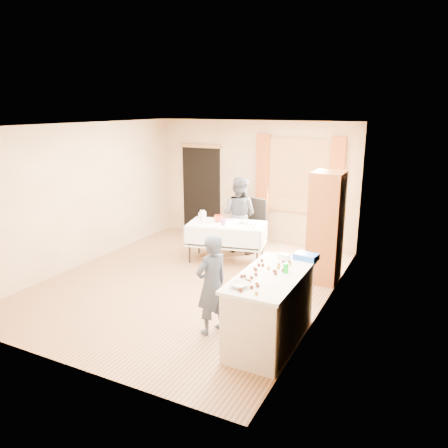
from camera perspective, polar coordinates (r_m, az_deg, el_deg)
The scene contains 29 objects.
floor at distance 7.49m, azimuth -4.44°, elevation -7.60°, with size 4.50×5.50×0.02m, color #9E7047.
ceiling at distance 6.91m, azimuth -4.89°, elevation 12.85°, with size 4.50×5.50×0.02m, color white.
wall_back at distance 9.51m, azimuth 3.97°, elevation 5.55°, with size 4.50×0.02×2.60m, color tan.
wall_front at distance 5.02m, azimuth -21.11°, elevation -4.26°, with size 4.50×0.02×2.60m, color tan.
wall_left at distance 8.46m, azimuth -17.92°, elevation 3.64°, with size 0.02×5.50×2.60m, color tan.
wall_right at distance 6.26m, azimuth 13.38°, elevation 0.09°, with size 0.02×5.50×2.60m, color tan.
window_frame at distance 9.11m, azimuth 9.74°, elevation 6.22°, with size 1.32×0.06×1.52m, color olive.
window_pane at distance 9.10m, azimuth 9.72°, elevation 6.21°, with size 1.20×0.02×1.40m, color white.
curtain_left at distance 9.32m, azimuth 5.03°, elevation 6.57°, with size 0.28×0.06×1.65m, color #9B491C.
curtain_right at distance 8.87m, azimuth 14.49°, elevation 5.72°, with size 0.28×0.06×1.65m, color #9B491C.
doorway at distance 10.10m, azimuth -2.97°, elevation 4.40°, with size 0.95×0.04×2.00m, color black.
door_lintel at distance 9.93m, azimuth -3.14°, elevation 10.16°, with size 1.05×0.06×0.08m, color olive.
cabinet at distance 7.44m, azimuth 13.16°, elevation -0.44°, with size 0.50×0.60×1.87m, color brown.
counter at distance 5.55m, azimuth 6.07°, elevation -10.89°, with size 0.73×1.54×0.91m.
party_table at distance 8.30m, azimuth 0.32°, elevation -1.91°, with size 1.58×1.04×0.75m.
chair at distance 9.02m, azimuth 3.69°, elevation -1.42°, with size 0.52×0.52×1.05m.
girl at distance 5.65m, azimuth -1.62°, elevation -7.94°, with size 0.48×0.57×1.33m, color #283143.
woman at distance 8.80m, azimuth 1.96°, elevation 1.24°, with size 0.78×0.62×1.53m, color black.
soda_can at distance 5.40m, azimuth 8.08°, elevation -5.72°, with size 0.07×0.07×0.12m, color #099E16.
mixing_bowl at distance 4.96m, azimuth 1.96°, elevation -7.95°, with size 0.26×0.26×0.05m, color white.
foam_block at distance 5.86m, azimuth 7.82°, elevation -4.25°, with size 0.15×0.10×0.08m, color white.
blue_basket at distance 5.91m, azimuth 10.70°, elevation -4.20°, with size 0.30×0.20×0.08m, color blue.
pitcher at distance 8.21m, azimuth -2.73°, elevation 0.88°, with size 0.11×0.11×0.22m, color silver.
cup_red at distance 8.30m, azimuth -0.73°, elevation 0.73°, with size 0.19×0.19×0.13m, color red.
cup_rainbow at distance 8.05m, azimuth -0.12°, elevation 0.23°, with size 0.14×0.14×0.11m, color red.
small_bowl at distance 8.21m, azimuth 2.58°, elevation 0.28°, with size 0.19×0.19×0.05m, color white.
pastry_tray at distance 7.98m, azimuth 3.47°, elevation -0.29°, with size 0.28×0.20×0.02m, color white.
bottle at distance 8.52m, azimuth -3.08°, elevation 1.26°, with size 0.10×0.11×0.18m, color white.
cake_balls at distance 5.33m, azimuth 5.21°, elevation -6.38°, with size 0.42×1.13×0.04m.
Camera 1 is at (3.58, -5.91, 2.88)m, focal length 35.00 mm.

